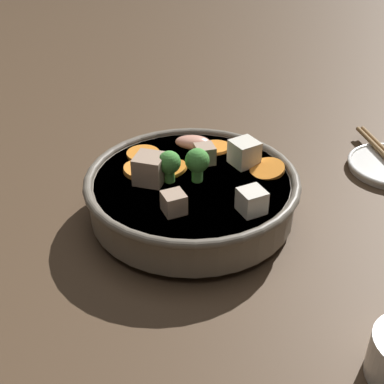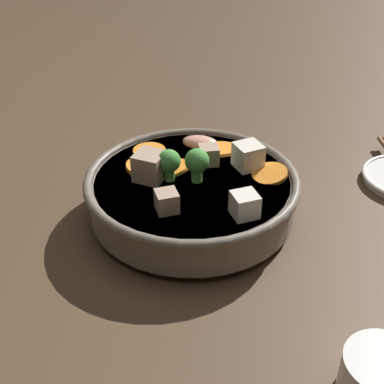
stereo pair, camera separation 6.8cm
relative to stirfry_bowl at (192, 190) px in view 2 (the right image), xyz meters
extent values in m
plane|color=#4C3826|center=(0.00, 0.00, -0.04)|extent=(3.00, 3.00, 0.00)
cylinder|color=slate|center=(0.00, 0.00, -0.04)|extent=(0.14, 0.14, 0.01)
cylinder|color=slate|center=(0.00, 0.00, -0.01)|extent=(0.26, 0.26, 0.05)
torus|color=#685F52|center=(0.00, 0.00, 0.02)|extent=(0.27, 0.27, 0.01)
cylinder|color=brown|center=(0.00, 0.00, 0.00)|extent=(0.25, 0.25, 0.03)
cylinder|color=orange|center=(-0.03, -0.08, 0.02)|extent=(0.06, 0.06, 0.00)
cylinder|color=orange|center=(-0.01, -0.03, 0.02)|extent=(0.05, 0.05, 0.01)
cylinder|color=orange|center=(-0.05, 0.08, 0.02)|extent=(0.06, 0.06, 0.01)
cylinder|color=orange|center=(-0.09, 0.00, 0.02)|extent=(0.06, 0.06, 0.01)
cylinder|color=orange|center=(0.01, -0.07, 0.02)|extent=(0.05, 0.05, 0.01)
cylinder|color=#59B84C|center=(0.00, 0.01, 0.03)|extent=(0.01, 0.01, 0.02)
sphere|color=#47933D|center=(0.00, 0.01, 0.05)|extent=(0.03, 0.03, 0.03)
cylinder|color=#59B84C|center=(0.01, -0.02, 0.03)|extent=(0.01, 0.01, 0.02)
sphere|color=#47933D|center=(0.01, -0.02, 0.04)|extent=(0.03, 0.03, 0.03)
cube|color=tan|center=(0.07, 0.01, 0.03)|extent=(0.04, 0.04, 0.02)
cube|color=silver|center=(-0.06, 0.05, 0.03)|extent=(0.05, 0.05, 0.03)
cube|color=tan|center=(-0.05, 0.00, 0.03)|extent=(0.03, 0.03, 0.02)
cube|color=silver|center=(0.04, 0.09, 0.03)|extent=(0.04, 0.04, 0.03)
cube|color=tan|center=(0.02, -0.05, 0.03)|extent=(0.04, 0.04, 0.04)
ellipsoid|color=#EA9E84|center=(-0.08, -0.03, 0.03)|extent=(0.04, 0.06, 0.02)
cylinder|color=white|center=(0.16, 0.27, -0.02)|extent=(0.07, 0.07, 0.05)
camera|label=1|loc=(0.53, 0.21, 0.38)|focal=50.00mm
camera|label=2|loc=(0.51, 0.27, 0.38)|focal=50.00mm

